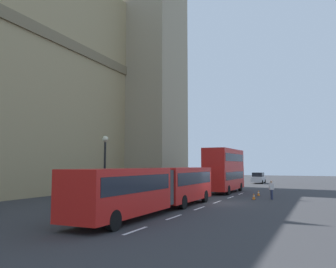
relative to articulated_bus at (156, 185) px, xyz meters
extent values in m
plane|color=#333335|center=(7.03, -1.99, -1.75)|extent=(160.00, 160.00, 0.00)
cube|color=silver|center=(-6.21, -1.99, -1.74)|extent=(2.20, 0.16, 0.01)
cube|color=silver|center=(-1.61, -1.99, -1.74)|extent=(2.20, 0.16, 0.01)
cube|color=silver|center=(2.99, -1.99, -1.74)|extent=(2.20, 0.16, 0.01)
cube|color=silver|center=(7.59, -1.99, -1.74)|extent=(2.20, 0.16, 0.01)
cube|color=silver|center=(12.19, -1.99, -1.74)|extent=(2.20, 0.16, 0.01)
cube|color=silver|center=(16.79, -1.99, -1.74)|extent=(2.20, 0.16, 0.01)
cube|color=tan|center=(25.05, 14.01, 22.88)|extent=(9.66, 9.66, 49.26)
cube|color=red|center=(4.38, 0.01, -0.10)|extent=(7.87, 2.50, 2.50)
cube|color=#1E232D|center=(4.38, 0.01, 0.35)|extent=(7.24, 2.54, 0.90)
cube|color=red|center=(-4.39, 0.01, -0.10)|extent=(7.87, 2.50, 2.50)
cube|color=#1E232D|center=(-4.39, 0.01, 0.35)|extent=(7.24, 2.54, 0.90)
cylinder|color=#3F3F3F|center=(0.00, 0.01, -0.10)|extent=(2.37, 2.38, 2.25)
cylinder|color=black|center=(6.90, -1.12, -1.25)|extent=(1.00, 0.30, 1.00)
cylinder|color=black|center=(2.02, -1.12, -1.25)|extent=(1.00, 0.30, 1.00)
cylinder|color=black|center=(-6.75, -1.12, -1.25)|extent=(1.00, 0.30, 1.00)
cube|color=red|center=(17.48, 0.01, -0.15)|extent=(9.15, 2.50, 2.40)
cube|color=black|center=(17.48, 0.01, 0.20)|extent=(8.23, 2.54, 0.84)
cube|color=red|center=(17.48, 0.01, 2.10)|extent=(8.96, 2.50, 2.10)
cube|color=black|center=(17.48, 0.01, 2.20)|extent=(8.23, 2.54, 0.84)
cylinder|color=black|center=(20.41, -1.12, -1.25)|extent=(1.00, 0.30, 1.00)
cylinder|color=black|center=(14.56, -1.12, -1.25)|extent=(1.00, 0.30, 1.00)
cube|color=#B7B7BC|center=(39.13, -0.13, -1.05)|extent=(4.40, 1.80, 0.90)
cube|color=black|center=(38.93, -0.13, -0.25)|extent=(2.46, 1.66, 0.70)
cylinder|color=black|center=(40.54, -0.94, -1.43)|extent=(0.64, 0.30, 0.64)
cylinder|color=black|center=(37.72, -0.94, -1.43)|extent=(0.64, 0.30, 0.64)
cube|color=black|center=(10.83, -4.45, -1.73)|extent=(0.36, 0.36, 0.03)
cone|color=orange|center=(10.83, -4.45, -1.44)|extent=(0.28, 0.28, 0.55)
cylinder|color=white|center=(10.83, -4.45, -1.41)|extent=(0.17, 0.17, 0.08)
cube|color=black|center=(14.87, -4.18, -1.73)|extent=(0.36, 0.36, 0.03)
cone|color=orange|center=(14.87, -4.18, -1.44)|extent=(0.28, 0.28, 0.55)
cylinder|color=white|center=(14.87, -4.18, -1.41)|extent=(0.17, 0.17, 0.08)
cylinder|color=black|center=(0.51, 4.51, -1.60)|extent=(0.32, 0.32, 0.30)
cylinder|color=black|center=(0.51, 4.51, 0.65)|extent=(0.16, 0.16, 4.80)
sphere|color=beige|center=(0.51, 4.51, 3.30)|extent=(0.44, 0.44, 0.44)
cylinder|color=#262D4C|center=(11.71, -5.91, -1.32)|extent=(0.16, 0.16, 0.86)
cylinder|color=#262D4C|center=(11.89, -5.84, -1.32)|extent=(0.16, 0.16, 0.86)
cube|color=silver|center=(11.80, -5.88, -0.59)|extent=(0.36, 0.46, 0.60)
sphere|color=tan|center=(11.80, -5.88, -0.17)|extent=(0.22, 0.22, 0.22)
camera|label=1|loc=(-20.48, -10.16, 1.34)|focal=36.24mm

